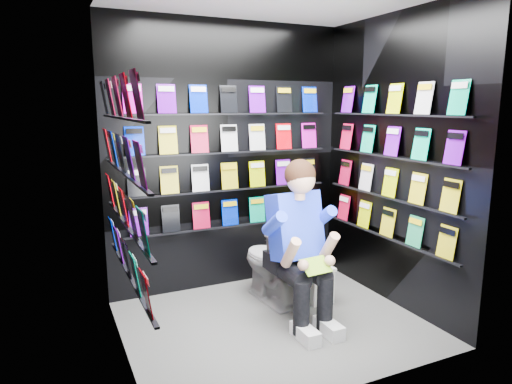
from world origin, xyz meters
name	(u,v)px	position (x,y,z in m)	size (l,w,h in m)	color
floor	(274,324)	(0.00, 0.00, 0.00)	(2.40, 2.40, 0.00)	#60605D
wall_back	(228,157)	(0.00, 1.00, 1.30)	(2.40, 0.04, 2.60)	black
wall_front	(352,192)	(0.00, -1.00, 1.30)	(2.40, 0.04, 2.60)	black
wall_left	(117,181)	(-1.20, 0.00, 1.30)	(0.04, 2.00, 2.60)	black
wall_right	(394,162)	(1.20, 0.00, 1.30)	(0.04, 2.00, 2.60)	black
comics_back	(229,157)	(0.00, 0.97, 1.31)	(2.10, 0.06, 1.37)	#BE0E37
comics_left	(122,180)	(-1.17, 0.00, 1.31)	(0.06, 1.70, 1.37)	#BE0E37
comics_right	(391,162)	(1.17, 0.00, 1.31)	(0.06, 1.70, 1.37)	#BE0E37
toilet	(273,263)	(0.21, 0.43, 0.37)	(0.42, 0.75, 0.73)	white
longbox	(312,282)	(0.57, 0.32, 0.15)	(0.23, 0.41, 0.31)	white
longbox_lid	(312,265)	(0.57, 0.32, 0.32)	(0.25, 0.43, 0.03)	white
reader	(294,227)	(0.21, 0.05, 0.80)	(0.57, 0.83, 1.53)	blue
held_comic	(316,266)	(0.21, -0.30, 0.58)	(0.24, 0.01, 0.16)	green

